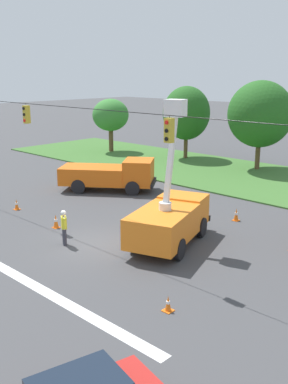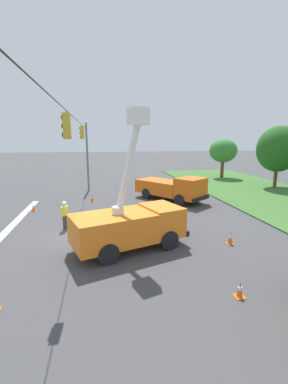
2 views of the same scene
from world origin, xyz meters
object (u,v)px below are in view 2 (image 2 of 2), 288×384
(traffic_cone_foreground_left, at_px, (240,290))
(traffic_cone_mid_right, at_px, (92,198))
(tree_west, at_px, (278,149))
(utility_truck_support_far, at_px, (172,188))
(traffic_cone_lane_edge_a, at_px, (183,220))
(utility_truck_bucket_lift, at_px, (130,223))
(traffic_cone_foreground_right, at_px, (33,207))
(traffic_cone_far_left, at_px, (86,212))
(traffic_cone_far_right, at_px, (230,238))
(road_worker, at_px, (65,213))
(tree_far_west, at_px, (223,151))

(traffic_cone_foreground_left, relative_size, traffic_cone_mid_right, 0.90)
(tree_west, bearing_deg, utility_truck_support_far, -74.18)
(tree_west, xyz_separation_m, traffic_cone_lane_edge_a, (10.59, -14.60, -4.10))
(utility_truck_bucket_lift, height_order, traffic_cone_lane_edge_a, utility_truck_bucket_lift)
(utility_truck_bucket_lift, relative_size, traffic_cone_mid_right, 10.44)
(traffic_cone_foreground_right, bearing_deg, tree_west, 102.19)
(traffic_cone_far_left, relative_size, traffic_cone_far_right, 1.04)
(traffic_cone_far_right, bearing_deg, road_worker, -114.49)
(traffic_cone_lane_edge_a, height_order, traffic_cone_far_left, traffic_cone_far_left)
(road_worker, bearing_deg, tree_west, 114.24)
(utility_truck_support_far, xyz_separation_m, traffic_cone_far_right, (10.27, 0.29, -0.82))
(traffic_cone_far_right, bearing_deg, traffic_cone_foreground_right, -125.92)
(traffic_cone_mid_right, bearing_deg, traffic_cone_far_left, -4.22)
(utility_truck_bucket_lift, height_order, traffic_cone_far_right, utility_truck_bucket_lift)
(tree_far_west, bearing_deg, traffic_cone_mid_right, -58.43)
(traffic_cone_foreground_right, bearing_deg, utility_truck_support_far, 97.89)
(traffic_cone_mid_right, bearing_deg, tree_far_west, 121.57)
(traffic_cone_foreground_right, relative_size, traffic_cone_far_right, 0.87)
(road_worker, relative_size, traffic_cone_foreground_right, 2.80)
(tree_west, distance_m, road_worker, 24.50)
(utility_truck_bucket_lift, height_order, traffic_cone_foreground_right, utility_truck_bucket_lift)
(traffic_cone_foreground_left, height_order, traffic_cone_far_right, traffic_cone_far_right)
(traffic_cone_lane_edge_a, bearing_deg, traffic_cone_far_left, -115.35)
(utility_truck_support_far, bearing_deg, traffic_cone_lane_edge_a, -10.02)
(tree_far_west, distance_m, traffic_cone_far_left, 24.47)
(utility_truck_support_far, relative_size, traffic_cone_foreground_left, 11.36)
(traffic_cone_foreground_right, height_order, traffic_cone_far_left, traffic_cone_far_left)
(tree_far_west, xyz_separation_m, utility_truck_support_far, (11.89, -10.92, -2.72))
(traffic_cone_foreground_right, bearing_deg, traffic_cone_far_left, 62.14)
(traffic_cone_mid_right, distance_m, traffic_cone_far_left, 4.57)
(traffic_cone_foreground_right, bearing_deg, traffic_cone_lane_edge_a, 63.65)
(utility_truck_bucket_lift, distance_m, traffic_cone_foreground_right, 10.58)
(traffic_cone_far_left, bearing_deg, tree_west, 109.94)
(road_worker, distance_m, traffic_cone_far_left, 2.72)
(tree_far_west, xyz_separation_m, traffic_cone_foreground_right, (13.50, -22.57, -3.60))
(traffic_cone_foreground_left, distance_m, traffic_cone_lane_edge_a, 7.93)
(utility_truck_support_far, bearing_deg, traffic_cone_far_left, -63.24)
(tree_far_west, height_order, traffic_cone_mid_right, tree_far_west)
(tree_far_west, xyz_separation_m, traffic_cone_far_left, (15.68, -18.45, -3.53))
(utility_truck_support_far, distance_m, road_worker, 10.68)
(road_worker, bearing_deg, tree_far_west, 132.60)
(tree_far_west, height_order, traffic_cone_foreground_right, tree_far_west)
(tree_west, height_order, traffic_cone_foreground_left, tree_west)
(tree_west, relative_size, traffic_cone_far_left, 9.30)
(traffic_cone_foreground_left, xyz_separation_m, traffic_cone_far_left, (-10.91, -5.78, 0.08))
(road_worker, distance_m, traffic_cone_foreground_right, 5.46)
(utility_truck_bucket_lift, xyz_separation_m, traffic_cone_far_left, (-6.04, -2.44, -1.00))
(road_worker, distance_m, traffic_cone_foreground_left, 11.05)
(traffic_cone_foreground_left, distance_m, traffic_cone_mid_right, 16.40)
(road_worker, xyz_separation_m, traffic_cone_foreground_left, (8.54, 6.97, -0.71))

